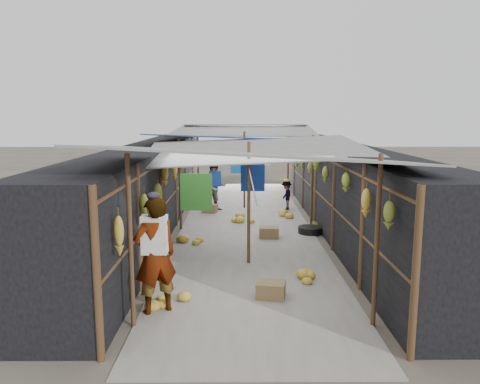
{
  "coord_description": "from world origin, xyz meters",
  "views": [
    {
      "loc": [
        -0.24,
        -6.61,
        3.14
      ],
      "look_at": [
        -0.17,
        4.82,
        1.25
      ],
      "focal_mm": 35.0,
      "sensor_mm": 36.0,
      "label": 1
    }
  ],
  "objects_px": {
    "crate_near": "(271,290)",
    "vendor_seated": "(286,195)",
    "black_basin": "(310,230)",
    "shopper_blue": "(215,187)",
    "vendor_elderly": "(155,256)"
  },
  "relations": [
    {
      "from": "crate_near",
      "to": "black_basin",
      "type": "relative_size",
      "value": 0.76
    },
    {
      "from": "black_basin",
      "to": "vendor_seated",
      "type": "distance_m",
      "value": 3.18
    },
    {
      "from": "vendor_elderly",
      "to": "shopper_blue",
      "type": "relative_size",
      "value": 1.2
    },
    {
      "from": "crate_near",
      "to": "vendor_seated",
      "type": "xyz_separation_m",
      "value": [
        1.05,
        7.58,
        0.35
      ]
    },
    {
      "from": "vendor_seated",
      "to": "black_basin",
      "type": "bearing_deg",
      "value": -3.01
    },
    {
      "from": "shopper_blue",
      "to": "black_basin",
      "type": "bearing_deg",
      "value": -75.6
    },
    {
      "from": "vendor_seated",
      "to": "vendor_elderly",
      "type": "bearing_deg",
      "value": -28.36
    },
    {
      "from": "crate_near",
      "to": "black_basin",
      "type": "distance_m",
      "value": 4.65
    },
    {
      "from": "crate_near",
      "to": "vendor_seated",
      "type": "bearing_deg",
      "value": 92.34
    },
    {
      "from": "crate_near",
      "to": "vendor_seated",
      "type": "distance_m",
      "value": 7.66
    },
    {
      "from": "black_basin",
      "to": "vendor_seated",
      "type": "height_order",
      "value": "vendor_seated"
    },
    {
      "from": "shopper_blue",
      "to": "vendor_elderly",
      "type": "bearing_deg",
      "value": -120.76
    },
    {
      "from": "black_basin",
      "to": "vendor_elderly",
      "type": "bearing_deg",
      "value": -122.85
    },
    {
      "from": "shopper_blue",
      "to": "vendor_seated",
      "type": "bearing_deg",
      "value": -24.63
    },
    {
      "from": "vendor_elderly",
      "to": "vendor_seated",
      "type": "xyz_separation_m",
      "value": [
        2.93,
        8.15,
        -0.45
      ]
    }
  ]
}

